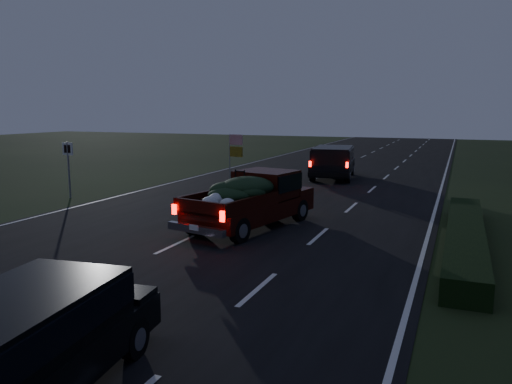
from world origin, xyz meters
The scene contains 7 objects.
ground centered at (0.00, 0.00, 0.00)m, with size 120.00×120.00×0.00m, color black.
road_asphalt centered at (0.00, 0.00, 0.01)m, with size 14.00×120.00×0.02m, color black.
hedge_row centered at (7.80, 3.00, 0.30)m, with size 1.00×10.00×0.60m, color black.
route_sign centered at (-8.50, 5.00, 1.66)m, with size 0.55×0.08×2.50m.
pickup_truck centered at (1.16, 2.94, 1.03)m, with size 3.00×5.54×2.75m.
lead_suv centered at (0.83, 15.70, 1.12)m, with size 2.84×5.39×1.48m.
rear_suv centered at (2.33, -7.66, 0.94)m, with size 2.37×4.49×1.24m.
Camera 1 is at (7.52, -12.16, 3.89)m, focal length 35.00 mm.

